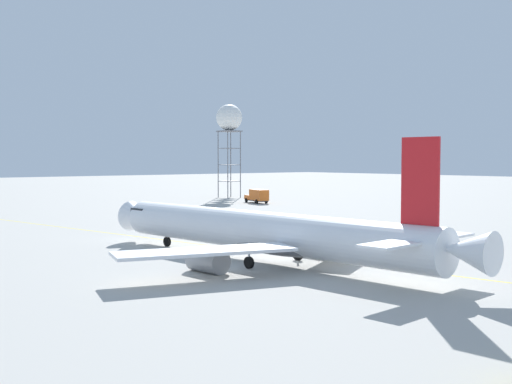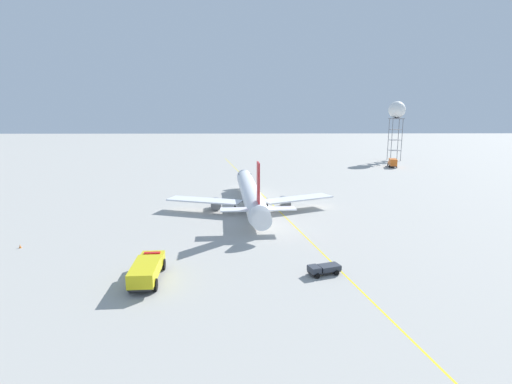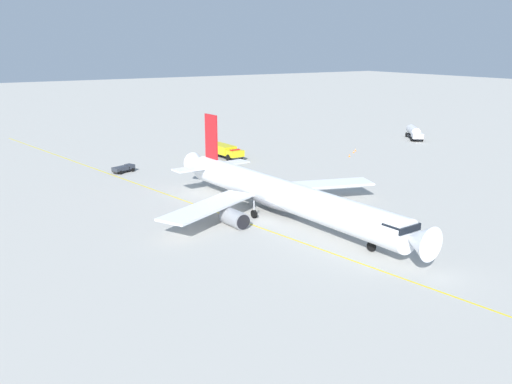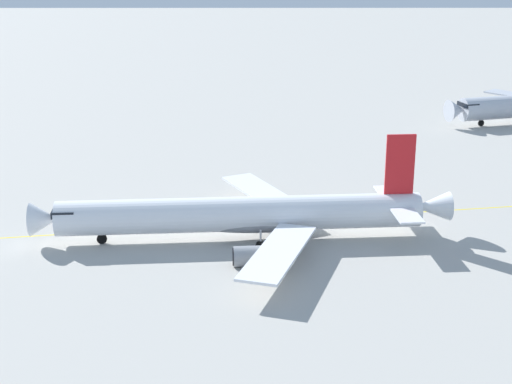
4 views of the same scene
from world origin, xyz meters
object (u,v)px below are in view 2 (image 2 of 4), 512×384
object	(u,v)px
airliner_main	(251,194)
catering_truck_truck	(393,163)
baggage_truck_truck	(324,269)
fire_tender_truck	(147,269)
radar_tower	(397,111)
safety_cone_near	(20,246)

from	to	relation	value
airliner_main	catering_truck_truck	xyz separation A→B (m)	(-51.83, -62.73, -1.17)
baggage_truck_truck	fire_tender_truck	distance (m)	21.28
baggage_truck_truck	fire_tender_truck	size ratio (longest dim) A/B	0.46
airliner_main	fire_tender_truck	distance (m)	39.18
catering_truck_truck	radar_tower	bearing A→B (deg)	-8.67
fire_tender_truck	catering_truck_truck	bearing A→B (deg)	-36.16
safety_cone_near	catering_truck_truck	bearing A→B (deg)	-134.36
radar_tower	safety_cone_near	bearing A→B (deg)	49.18
baggage_truck_truck	radar_tower	size ratio (longest dim) A/B	0.18
radar_tower	baggage_truck_truck	bearing A→B (deg)	66.91
fire_tender_truck	safety_cone_near	size ratio (longest dim) A/B	17.04
airliner_main	baggage_truck_truck	world-z (taller)	airliner_main
airliner_main	radar_tower	bearing A→B (deg)	-39.81
airliner_main	baggage_truck_truck	size ratio (longest dim) A/B	10.70
catering_truck_truck	baggage_truck_truck	bearing A→B (deg)	168.35
airliner_main	baggage_truck_truck	xyz separation A→B (m)	(-8.93, 35.51, -2.12)
fire_tender_truck	safety_cone_near	world-z (taller)	fire_tender_truck
baggage_truck_truck	radar_tower	world-z (taller)	radar_tower
catering_truck_truck	safety_cone_near	bearing A→B (deg)	147.58
baggage_truck_truck	radar_tower	distance (m)	130.61
fire_tender_truck	safety_cone_near	distance (m)	24.91
airliner_main	fire_tender_truck	bearing A→B (deg)	157.49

